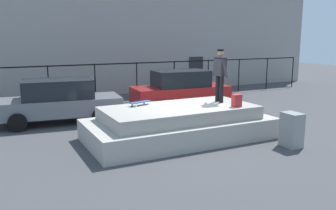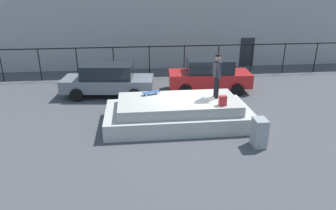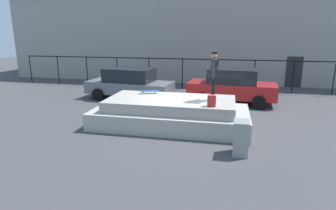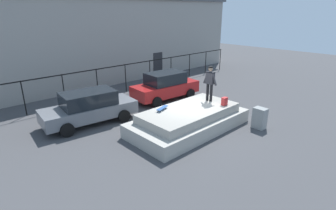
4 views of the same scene
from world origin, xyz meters
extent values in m
plane|color=#424244|center=(0.00, 0.00, 0.00)|extent=(60.00, 60.00, 0.00)
cube|color=#ADA89E|center=(-0.35, -0.28, 0.32)|extent=(5.86, 2.89, 0.65)
cube|color=#A09B91|center=(-0.35, -0.28, 0.85)|extent=(4.81, 2.37, 0.40)
cylinder|color=black|center=(1.22, -0.09, 1.49)|extent=(0.14, 0.14, 0.89)
cylinder|color=black|center=(1.23, -0.30, 1.49)|extent=(0.14, 0.14, 0.89)
cube|color=#26262B|center=(1.23, -0.20, 2.24)|extent=(0.26, 0.42, 0.61)
cylinder|color=#26262B|center=(1.22, 0.06, 2.21)|extent=(0.10, 0.31, 0.61)
cylinder|color=#26262B|center=(1.24, -0.45, 2.21)|extent=(0.10, 0.31, 0.61)
sphere|color=tan|center=(1.23, -0.20, 2.69)|extent=(0.22, 0.22, 0.22)
cylinder|color=black|center=(1.23, -0.20, 2.79)|extent=(0.22, 0.22, 0.05)
cube|color=#264C8C|center=(-1.39, 0.45, 1.16)|extent=(0.79, 0.42, 0.02)
cylinder|color=silver|center=(-1.66, 0.47, 1.08)|extent=(0.06, 0.05, 0.06)
cylinder|color=silver|center=(-1.60, 0.28, 1.08)|extent=(0.06, 0.05, 0.06)
cylinder|color=silver|center=(-1.19, 0.62, 1.08)|extent=(0.06, 0.05, 0.06)
cylinder|color=silver|center=(-1.13, 0.43, 1.08)|extent=(0.06, 0.05, 0.06)
cube|color=red|center=(1.25, -1.12, 1.24)|extent=(0.28, 0.21, 0.39)
cube|color=slate|center=(-3.41, 3.65, 0.64)|extent=(4.77, 2.27, 0.63)
cube|color=black|center=(-3.41, 3.65, 1.30)|extent=(2.69, 1.82, 0.70)
cylinder|color=black|center=(-4.72, 4.71, 0.32)|extent=(0.66, 0.29, 0.64)
cylinder|color=black|center=(-4.93, 2.93, 0.32)|extent=(0.66, 0.29, 0.64)
cylinder|color=black|center=(-1.89, 4.38, 0.32)|extent=(0.66, 0.29, 0.64)
cylinder|color=black|center=(-2.10, 2.60, 0.32)|extent=(0.66, 0.29, 0.64)
cube|color=#B21E1E|center=(1.95, 3.84, 0.68)|extent=(4.45, 2.05, 0.72)
cube|color=black|center=(1.95, 3.84, 1.40)|extent=(2.49, 1.69, 0.71)
cylinder|color=black|center=(0.68, 4.82, 0.32)|extent=(0.66, 0.27, 0.64)
cylinder|color=black|center=(0.54, 3.08, 0.32)|extent=(0.66, 0.27, 0.64)
cylinder|color=black|center=(3.35, 4.61, 0.32)|extent=(0.66, 0.27, 0.64)
cylinder|color=black|center=(3.22, 2.86, 0.32)|extent=(0.66, 0.27, 0.64)
cube|color=gray|center=(2.21, -2.53, 0.51)|extent=(0.46, 0.61, 1.03)
cylinder|color=black|center=(-9.82, 6.98, 0.97)|extent=(0.06, 0.06, 1.94)
cylinder|color=black|center=(-7.64, 6.98, 0.97)|extent=(0.06, 0.06, 1.94)
cylinder|color=black|center=(-5.45, 6.98, 0.97)|extent=(0.06, 0.06, 1.94)
cylinder|color=black|center=(-3.27, 6.98, 0.97)|extent=(0.06, 0.06, 1.94)
cylinder|color=black|center=(-1.09, 6.98, 0.97)|extent=(0.06, 0.06, 1.94)
cylinder|color=black|center=(1.09, 6.98, 0.97)|extent=(0.06, 0.06, 1.94)
cylinder|color=black|center=(3.27, 6.98, 0.97)|extent=(0.06, 0.06, 1.94)
cylinder|color=black|center=(5.45, 6.98, 0.97)|extent=(0.06, 0.06, 1.94)
cylinder|color=black|center=(7.64, 6.98, 0.97)|extent=(0.06, 0.06, 1.94)
cylinder|color=black|center=(9.82, 6.98, 0.97)|extent=(0.06, 0.06, 1.94)
cube|color=black|center=(0.00, 6.98, 1.90)|extent=(24.00, 0.04, 0.06)
cube|color=gray|center=(0.00, 12.78, 3.10)|extent=(29.62, 7.36, 6.20)
cube|color=#262628|center=(5.92, 9.09, 1.00)|extent=(1.00, 0.06, 2.00)
camera|label=1|loc=(-5.58, -9.89, 3.21)|focal=37.66mm
camera|label=2|loc=(-2.09, -11.92, 5.28)|focal=33.18mm
camera|label=3|loc=(1.75, -10.54, 3.49)|focal=30.18mm
camera|label=4|loc=(-9.09, -8.09, 5.40)|focal=28.43mm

